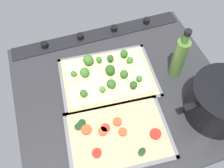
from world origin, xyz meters
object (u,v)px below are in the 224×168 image
(baking_tray_back, at_px, (118,136))
(veggie_pizza_back, at_px, (117,135))
(baking_tray_front, at_px, (108,78))
(broccoli_pizza, at_px, (107,76))
(oil_bottle, at_px, (179,57))
(cooking_pot, at_px, (221,101))

(baking_tray_back, xyz_separation_m, veggie_pizza_back, (0.00, -0.00, 0.01))
(baking_tray_front, bearing_deg, broccoli_pizza, -31.00)
(baking_tray_front, xyz_separation_m, oil_bottle, (-0.25, 0.05, 0.08))
(broccoli_pizza, relative_size, veggie_pizza_back, 1.06)
(baking_tray_back, xyz_separation_m, oil_bottle, (-0.29, -0.17, 0.08))
(cooking_pot, xyz_separation_m, oil_bottle, (0.05, -0.19, 0.02))
(veggie_pizza_back, distance_m, oil_bottle, 0.35)
(broccoli_pizza, bearing_deg, veggie_pizza_back, 80.40)
(baking_tray_front, relative_size, veggie_pizza_back, 1.14)
(cooking_pot, height_order, oil_bottle, oil_bottle)
(oil_bottle, bearing_deg, veggie_pizza_back, 30.82)
(baking_tray_front, relative_size, cooking_pot, 1.33)
(baking_tray_front, distance_m, oil_bottle, 0.27)
(broccoli_pizza, height_order, baking_tray_back, broccoli_pizza)
(cooking_pot, relative_size, oil_bottle, 1.30)
(baking_tray_back, distance_m, veggie_pizza_back, 0.01)
(baking_tray_front, height_order, broccoli_pizza, broccoli_pizza)
(baking_tray_back, bearing_deg, veggie_pizza_back, -29.74)
(baking_tray_back, relative_size, cooking_pot, 1.25)
(baking_tray_back, distance_m, cooking_pot, 0.35)
(baking_tray_back, relative_size, veggie_pizza_back, 1.08)
(baking_tray_back, xyz_separation_m, cooking_pot, (-0.34, 0.02, 0.06))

